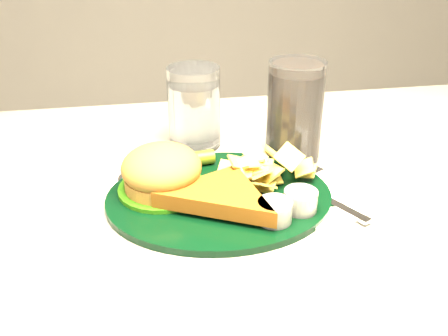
# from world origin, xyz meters

# --- Properties ---
(dinner_plate) EXTENTS (0.32, 0.27, 0.07)m
(dinner_plate) POSITION_xyz_m (0.00, -0.00, 0.79)
(dinner_plate) COLOR black
(dinner_plate) RESTS_ON table
(water_glass) EXTENTS (0.11, 0.11, 0.14)m
(water_glass) POSITION_xyz_m (-0.01, 0.18, 0.82)
(water_glass) COLOR white
(water_glass) RESTS_ON table
(cola_glass) EXTENTS (0.10, 0.10, 0.16)m
(cola_glass) POSITION_xyz_m (0.14, 0.11, 0.83)
(cola_glass) COLOR black
(cola_glass) RESTS_ON table
(fork_napkin) EXTENTS (0.21, 0.23, 0.01)m
(fork_napkin) POSITION_xyz_m (0.14, -0.03, 0.76)
(fork_napkin) COLOR white
(fork_napkin) RESTS_ON table
(spoon) EXTENTS (0.07, 0.17, 0.01)m
(spoon) POSITION_xyz_m (-0.11, -0.01, 0.76)
(spoon) COLOR silver
(spoon) RESTS_ON table
(wrapped_straw) EXTENTS (0.21, 0.18, 0.01)m
(wrapped_straw) POSITION_xyz_m (-0.06, 0.11, 0.75)
(wrapped_straw) COLOR white
(wrapped_straw) RESTS_ON table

